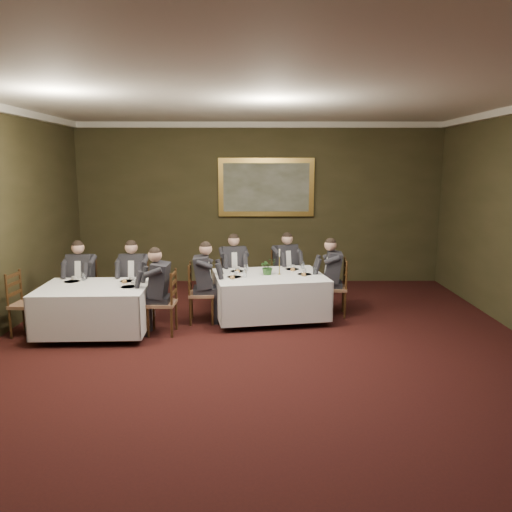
{
  "coord_description": "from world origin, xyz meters",
  "views": [
    {
      "loc": [
        -0.09,
        -6.04,
        2.59
      ],
      "look_at": [
        -0.08,
        1.84,
        1.15
      ],
      "focal_mm": 35.0,
      "sensor_mm": 36.0,
      "label": 1
    }
  ],
  "objects_px": {
    "table_main": "(269,293)",
    "candlestick": "(279,265)",
    "chair_sec_backleft": "(83,302)",
    "chair_main_backright": "(284,288)",
    "chair_main_endleft": "(201,305)",
    "painting": "(266,187)",
    "diner_main_endleft": "(202,292)",
    "diner_main_backright": "(285,276)",
    "table_second": "(95,306)",
    "diner_sec_endright": "(162,302)",
    "chair_main_backleft": "(233,290)",
    "diner_main_endright": "(334,286)",
    "chair_main_endright": "(334,299)",
    "diner_sec_backright": "(134,289)",
    "centerpiece": "(268,266)",
    "chair_sec_backright": "(135,302)",
    "diner_main_backleft": "(233,278)",
    "chair_sec_endleft": "(28,317)",
    "chair_sec_endright": "(163,316)",
    "diner_sec_backleft": "(82,289)"
  },
  "relations": [
    {
      "from": "table_main",
      "to": "candlestick",
      "type": "distance_m",
      "value": 0.51
    },
    {
      "from": "table_main",
      "to": "chair_sec_backleft",
      "type": "height_order",
      "value": "chair_sec_backleft"
    },
    {
      "from": "chair_main_backright",
      "to": "chair_main_endleft",
      "type": "xyz_separation_m",
      "value": [
        -1.46,
        -1.21,
        0.0
      ]
    },
    {
      "from": "painting",
      "to": "diner_main_endleft",
      "type": "bearing_deg",
      "value": -110.99
    },
    {
      "from": "diner_main_endleft",
      "to": "diner_main_backright",
      "type": "bearing_deg",
      "value": 125.82
    },
    {
      "from": "candlestick",
      "to": "table_second",
      "type": "bearing_deg",
      "value": -163.61
    },
    {
      "from": "diner_main_backright",
      "to": "diner_sec_endright",
      "type": "relative_size",
      "value": 1.0
    },
    {
      "from": "table_main",
      "to": "chair_main_backleft",
      "type": "height_order",
      "value": "chair_main_backleft"
    },
    {
      "from": "chair_main_endleft",
      "to": "candlestick",
      "type": "xyz_separation_m",
      "value": [
        1.31,
        0.24,
        0.65
      ]
    },
    {
      "from": "table_main",
      "to": "diner_main_endright",
      "type": "distance_m",
      "value": 1.15
    },
    {
      "from": "chair_main_endright",
      "to": "candlestick",
      "type": "height_order",
      "value": "candlestick"
    },
    {
      "from": "diner_sec_backright",
      "to": "diner_main_backright",
      "type": "bearing_deg",
      "value": -157.13
    },
    {
      "from": "diner_main_endright",
      "to": "chair_main_backright",
      "type": "bearing_deg",
      "value": 49.98
    },
    {
      "from": "chair_main_endleft",
      "to": "candlestick",
      "type": "bearing_deg",
      "value": 96.48
    },
    {
      "from": "chair_main_backleft",
      "to": "chair_main_endright",
      "type": "bearing_deg",
      "value": 149.27
    },
    {
      "from": "chair_sec_backleft",
      "to": "painting",
      "type": "height_order",
      "value": "painting"
    },
    {
      "from": "candlestick",
      "to": "centerpiece",
      "type": "bearing_deg",
      "value": -175.71
    },
    {
      "from": "chair_sec_backright",
      "to": "table_main",
      "type": "bearing_deg",
      "value": -178.5
    },
    {
      "from": "chair_main_backright",
      "to": "centerpiece",
      "type": "height_order",
      "value": "centerpiece"
    },
    {
      "from": "diner_main_backleft",
      "to": "chair_sec_endleft",
      "type": "xyz_separation_m",
      "value": [
        -3.1,
        -1.68,
        -0.23
      ]
    },
    {
      "from": "diner_main_endright",
      "to": "candlestick",
      "type": "distance_m",
      "value": 1.06
    },
    {
      "from": "chair_sec_backright",
      "to": "diner_main_endleft",
      "type": "bearing_deg",
      "value": 170.78
    },
    {
      "from": "chair_main_endleft",
      "to": "chair_sec_endright",
      "type": "bearing_deg",
      "value": -46.47
    },
    {
      "from": "chair_sec_endright",
      "to": "centerpiece",
      "type": "distance_m",
      "value": 1.93
    },
    {
      "from": "chair_main_backright",
      "to": "chair_sec_backright",
      "type": "distance_m",
      "value": 2.79
    },
    {
      "from": "table_second",
      "to": "diner_sec_backright",
      "type": "height_order",
      "value": "diner_sec_backright"
    },
    {
      "from": "centerpiece",
      "to": "chair_main_endright",
      "type": "bearing_deg",
      "value": 8.64
    },
    {
      "from": "chair_sec_backright",
      "to": "diner_sec_endright",
      "type": "height_order",
      "value": "diner_sec_endright"
    },
    {
      "from": "chair_main_endleft",
      "to": "diner_sec_endright",
      "type": "height_order",
      "value": "diner_sec_endright"
    },
    {
      "from": "chair_main_endright",
      "to": "diner_sec_endright",
      "type": "relative_size",
      "value": 0.74
    },
    {
      "from": "diner_main_endright",
      "to": "chair_sec_endleft",
      "type": "bearing_deg",
      "value": 107.08
    },
    {
      "from": "diner_main_endright",
      "to": "diner_sec_endright",
      "type": "distance_m",
      "value": 2.98
    },
    {
      "from": "diner_sec_backleft",
      "to": "centerpiece",
      "type": "bearing_deg",
      "value": -178.28
    },
    {
      "from": "diner_main_endright",
      "to": "table_second",
      "type": "bearing_deg",
      "value": 109.71
    },
    {
      "from": "diner_main_endright",
      "to": "candlestick",
      "type": "relative_size",
      "value": 2.99
    },
    {
      "from": "table_main",
      "to": "diner_main_backright",
      "type": "distance_m",
      "value": 1.05
    },
    {
      "from": "diner_sec_backright",
      "to": "painting",
      "type": "bearing_deg",
      "value": -127.65
    },
    {
      "from": "chair_sec_endleft",
      "to": "chair_sec_backleft",
      "type": "bearing_deg",
      "value": 151.49
    },
    {
      "from": "chair_main_endright",
      "to": "diner_sec_backright",
      "type": "height_order",
      "value": "diner_sec_backright"
    },
    {
      "from": "chair_sec_backleft",
      "to": "centerpiece",
      "type": "bearing_deg",
      "value": -178.5
    },
    {
      "from": "diner_sec_endright",
      "to": "painting",
      "type": "distance_m",
      "value": 4.22
    },
    {
      "from": "diner_main_endleft",
      "to": "chair_sec_backright",
      "type": "relative_size",
      "value": 1.35
    },
    {
      "from": "diner_sec_backleft",
      "to": "chair_sec_backright",
      "type": "height_order",
      "value": "diner_sec_backleft"
    },
    {
      "from": "chair_main_endleft",
      "to": "diner_sec_endright",
      "type": "bearing_deg",
      "value": -47.11
    },
    {
      "from": "candlestick",
      "to": "chair_sec_backleft",
      "type": "bearing_deg",
      "value": -179.64
    },
    {
      "from": "diner_sec_backright",
      "to": "centerpiece",
      "type": "xyz_separation_m",
      "value": [
        2.27,
        -0.01,
        0.4
      ]
    },
    {
      "from": "diner_main_backleft",
      "to": "diner_sec_backleft",
      "type": "bearing_deg",
      "value": 7.1
    },
    {
      "from": "chair_sec_endright",
      "to": "table_main",
      "type": "bearing_deg",
      "value": -63.53
    },
    {
      "from": "diner_sec_backright",
      "to": "chair_sec_endleft",
      "type": "distance_m",
      "value": 1.71
    },
    {
      "from": "chair_sec_backright",
      "to": "chair_main_endleft",
      "type": "bearing_deg",
      "value": 170.63
    }
  ]
}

